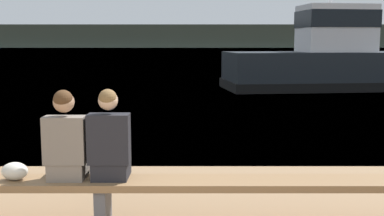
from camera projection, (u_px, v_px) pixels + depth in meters
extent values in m
plane|color=teal|center=(189.00, 49.00, 126.37)|extent=(240.00, 240.00, 0.00)
cube|color=#424738|center=(189.00, 36.00, 168.95)|extent=(600.00, 12.00, 7.82)
cube|color=brown|center=(101.00, 183.00, 5.07)|extent=(7.77, 0.47, 0.08)
cube|color=#515156|center=(102.00, 205.00, 5.11)|extent=(0.12, 0.40, 0.41)
cube|color=#70665B|center=(68.00, 169.00, 5.14)|extent=(0.37, 0.41, 0.18)
cube|color=#70665B|center=(64.00, 140.00, 4.99)|extent=(0.43, 0.22, 0.50)
sphere|color=tan|center=(63.00, 102.00, 4.93)|extent=(0.22, 0.22, 0.22)
sphere|color=#472D19|center=(62.00, 100.00, 4.91)|extent=(0.20, 0.20, 0.20)
cube|color=black|center=(110.00, 169.00, 5.14)|extent=(0.37, 0.41, 0.18)
cube|color=black|center=(108.00, 139.00, 4.99)|extent=(0.43, 0.22, 0.52)
sphere|color=tan|center=(107.00, 100.00, 4.93)|extent=(0.20, 0.20, 0.20)
sphere|color=brown|center=(107.00, 98.00, 4.91)|extent=(0.19, 0.19, 0.19)
ellipsoid|color=beige|center=(14.00, 171.00, 5.04)|extent=(0.27, 0.20, 0.19)
cube|color=black|center=(324.00, 70.00, 19.84)|extent=(8.40, 4.21, 1.51)
cube|color=black|center=(323.00, 84.00, 19.92)|extent=(8.58, 4.36, 0.36)
cube|color=silver|center=(335.00, 29.00, 19.66)|extent=(3.04, 2.27, 1.89)
cube|color=black|center=(335.00, 19.00, 19.61)|extent=(3.11, 2.34, 0.68)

